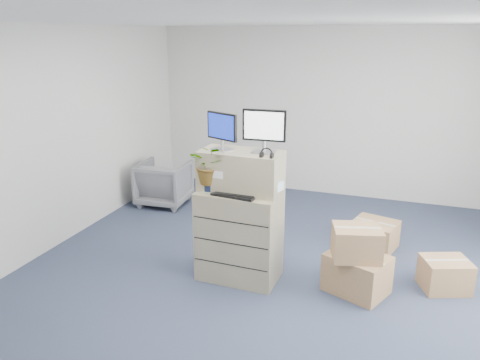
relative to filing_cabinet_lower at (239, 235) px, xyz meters
name	(u,v)px	position (x,y,z in m)	size (l,w,h in m)	color
ground	(271,292)	(0.44, -0.21, -0.52)	(7.00, 7.00, 0.00)	#212C3C
wall_back	(330,113)	(0.44, 3.30, 0.88)	(6.00, 0.02, 2.80)	beige
filing_cabinet_lower	(239,235)	(0.00, 0.00, 0.00)	(0.89, 0.54, 1.04)	tan
filing_cabinet_upper	(241,171)	(0.00, 0.05, 0.74)	(0.89, 0.44, 0.44)	tan
monitor_left	(222,129)	(-0.21, 0.03, 1.19)	(0.39, 0.23, 0.41)	#99999E
monitor_right	(264,129)	(0.25, 0.07, 1.22)	(0.46, 0.19, 0.46)	#99999E
headphones	(267,154)	(0.33, -0.11, 1.00)	(0.13, 0.13, 0.01)	black
keyboard	(235,195)	(0.00, -0.15, 0.53)	(0.48, 0.20, 0.03)	black
mouse	(267,197)	(0.35, -0.11, 0.53)	(0.09, 0.06, 0.03)	silver
water_bottle	(249,182)	(0.10, 0.01, 0.64)	(0.07, 0.07, 0.25)	gray
phone_dock	(234,186)	(-0.07, 0.04, 0.56)	(0.07, 0.05, 0.14)	silver
external_drive	(272,189)	(0.33, 0.14, 0.55)	(0.18, 0.14, 0.06)	black
tissue_box	(271,185)	(0.34, 0.05, 0.62)	(0.26, 0.13, 0.10)	#3F96D6
potted_plant	(210,170)	(-0.30, -0.09, 0.76)	(0.41, 0.45, 0.43)	#9EB18F
office_chair	(164,181)	(-1.96, 1.85, -0.13)	(0.76, 0.71, 0.78)	slate
cardboard_boxes	(378,256)	(1.49, 0.50, -0.25)	(1.57, 1.84, 0.77)	#906245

